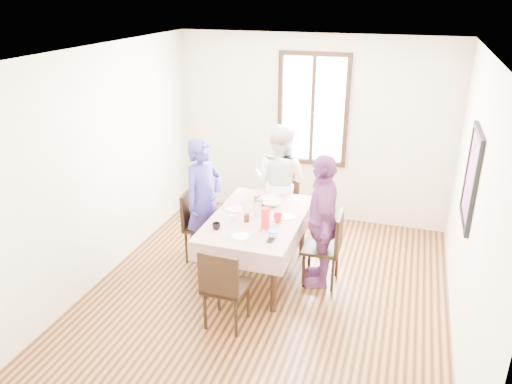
% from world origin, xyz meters
% --- Properties ---
extents(ground, '(4.50, 4.50, 0.00)m').
position_xyz_m(ground, '(0.00, 0.00, 0.00)').
color(ground, '#311A0C').
rests_on(ground, ground).
extents(back_wall, '(4.00, 0.00, 4.00)m').
position_xyz_m(back_wall, '(0.00, 2.25, 1.35)').
color(back_wall, beige).
rests_on(back_wall, ground).
extents(right_wall, '(0.00, 4.50, 4.50)m').
position_xyz_m(right_wall, '(2.00, 0.00, 1.35)').
color(right_wall, beige).
rests_on(right_wall, ground).
extents(window_frame, '(1.02, 0.06, 1.62)m').
position_xyz_m(window_frame, '(0.00, 2.23, 1.65)').
color(window_frame, black).
rests_on(window_frame, back_wall).
extents(window_pane, '(0.90, 0.02, 1.50)m').
position_xyz_m(window_pane, '(0.00, 2.24, 1.65)').
color(window_pane, white).
rests_on(window_pane, back_wall).
extents(art_poster, '(0.04, 0.76, 0.96)m').
position_xyz_m(art_poster, '(1.98, 0.30, 1.55)').
color(art_poster, red).
rests_on(art_poster, right_wall).
extents(dining_table, '(0.93, 1.51, 0.75)m').
position_xyz_m(dining_table, '(-0.25, 0.39, 0.38)').
color(dining_table, black).
rests_on(dining_table, ground).
extents(tablecloth, '(1.05, 1.63, 0.01)m').
position_xyz_m(tablecloth, '(-0.25, 0.39, 0.76)').
color(tablecloth, '#4F0A0C').
rests_on(tablecloth, dining_table).
extents(chair_left, '(0.45, 0.45, 0.91)m').
position_xyz_m(chair_left, '(-1.02, 0.53, 0.46)').
color(chair_left, black).
rests_on(chair_left, ground).
extents(chair_right, '(0.42, 0.42, 0.91)m').
position_xyz_m(chair_right, '(0.53, 0.43, 0.46)').
color(chair_right, black).
rests_on(chair_right, ground).
extents(chair_far, '(0.45, 0.45, 0.91)m').
position_xyz_m(chair_far, '(-0.25, 1.42, 0.46)').
color(chair_far, black).
rests_on(chair_far, ground).
extents(chair_near, '(0.44, 0.44, 0.91)m').
position_xyz_m(chair_near, '(-0.25, -0.65, 0.46)').
color(chair_near, black).
rests_on(chair_near, ground).
extents(person_left, '(0.58, 0.69, 1.61)m').
position_xyz_m(person_left, '(-1.00, 0.53, 0.80)').
color(person_left, '#372E88').
rests_on(person_left, ground).
extents(person_far, '(0.91, 0.78, 1.62)m').
position_xyz_m(person_far, '(-0.25, 1.40, 0.81)').
color(person_far, white).
rests_on(person_far, ground).
extents(person_right, '(0.60, 1.00, 1.60)m').
position_xyz_m(person_right, '(0.51, 0.43, 0.80)').
color(person_right, '#773874').
rests_on(person_right, ground).
extents(mug_black, '(0.12, 0.12, 0.07)m').
position_xyz_m(mug_black, '(-0.59, -0.06, 0.80)').
color(mug_black, black).
rests_on(mug_black, tablecloth).
extents(mug_flag, '(0.12, 0.12, 0.10)m').
position_xyz_m(mug_flag, '(0.02, 0.33, 0.81)').
color(mug_flag, red).
rests_on(mug_flag, tablecloth).
extents(mug_green, '(0.16, 0.16, 0.09)m').
position_xyz_m(mug_green, '(-0.33, 0.71, 0.81)').
color(mug_green, '#0C7226').
rests_on(mug_green, tablecloth).
extents(serving_bowl, '(0.29, 0.29, 0.06)m').
position_xyz_m(serving_bowl, '(-0.18, 0.76, 0.79)').
color(serving_bowl, white).
rests_on(serving_bowl, tablecloth).
extents(juice_carton, '(0.08, 0.08, 0.24)m').
position_xyz_m(juice_carton, '(-0.07, 0.14, 0.88)').
color(juice_carton, red).
rests_on(juice_carton, tablecloth).
extents(butter_tub, '(0.11, 0.11, 0.06)m').
position_xyz_m(butter_tub, '(0.06, -0.02, 0.79)').
color(butter_tub, white).
rests_on(butter_tub, tablecloth).
extents(jam_jar, '(0.06, 0.06, 0.09)m').
position_xyz_m(jam_jar, '(-0.33, 0.23, 0.81)').
color(jam_jar, black).
rests_on(jam_jar, tablecloth).
extents(drinking_glass, '(0.06, 0.06, 0.09)m').
position_xyz_m(drinking_glass, '(-0.47, 0.17, 0.80)').
color(drinking_glass, silver).
rests_on(drinking_glass, tablecloth).
extents(smartphone, '(0.06, 0.13, 0.01)m').
position_xyz_m(smartphone, '(0.07, -0.13, 0.77)').
color(smartphone, black).
rests_on(smartphone, tablecloth).
extents(flower_vase, '(0.08, 0.08, 0.15)m').
position_xyz_m(flower_vase, '(-0.25, 0.43, 0.84)').
color(flower_vase, silver).
rests_on(flower_vase, tablecloth).
extents(plate_left, '(0.20, 0.20, 0.01)m').
position_xyz_m(plate_left, '(-0.57, 0.50, 0.77)').
color(plate_left, white).
rests_on(plate_left, tablecloth).
extents(plate_right, '(0.20, 0.20, 0.01)m').
position_xyz_m(plate_right, '(0.09, 0.49, 0.77)').
color(plate_right, white).
rests_on(plate_right, tablecloth).
extents(plate_far, '(0.20, 0.20, 0.01)m').
position_xyz_m(plate_far, '(-0.28, 1.00, 0.77)').
color(plate_far, white).
rests_on(plate_far, tablecloth).
extents(plate_near, '(0.20, 0.20, 0.01)m').
position_xyz_m(plate_near, '(-0.27, -0.15, 0.77)').
color(plate_near, white).
rests_on(plate_near, tablecloth).
extents(butter_lid, '(0.12, 0.12, 0.01)m').
position_xyz_m(butter_lid, '(0.06, -0.02, 0.82)').
color(butter_lid, blue).
rests_on(butter_lid, butter_tub).
extents(flower_bunch, '(0.09, 0.09, 0.10)m').
position_xyz_m(flower_bunch, '(-0.25, 0.43, 0.97)').
color(flower_bunch, yellow).
rests_on(flower_bunch, flower_vase).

